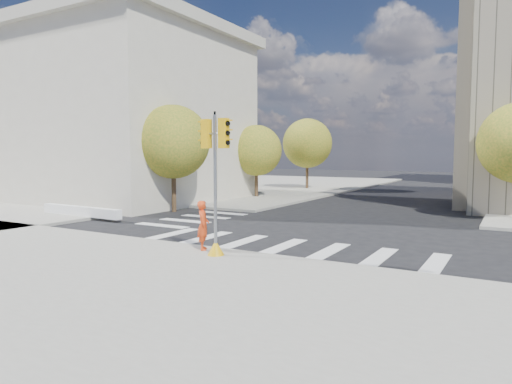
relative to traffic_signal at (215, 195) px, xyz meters
The scene contains 10 objects.
ground 5.63m from the traffic_signal, 77.94° to the left, with size 160.00×160.00×0.00m, color black.
sidewalk_near 6.36m from the traffic_signal, 79.59° to the right, with size 30.00×14.00×0.15m, color gray.
sidewalk_far_left 36.45m from the traffic_signal, 121.32° to the left, with size 28.00×40.00×0.15m, color gray.
classical_building 23.40m from the traffic_signal, 145.32° to the left, with size 19.00×15.00×12.70m.
tree_lw_near 13.24m from the traffic_signal, 136.01° to the left, with size 4.40×4.40×6.41m.
tree_lw_mid 21.34m from the traffic_signal, 116.25° to the left, with size 4.00×4.00×5.77m.
tree_lw_far 30.66m from the traffic_signal, 107.93° to the left, with size 4.80×4.80×6.95m.
traffic_signal is the anchor object (origin of this frame).
photographer 1.51m from the traffic_signal, 150.59° to the left, with size 0.63×0.41×1.72m, color #E34015.
planter_wall 12.80m from the traffic_signal, 160.00° to the left, with size 6.00×0.40×0.50m, color white.
Camera 1 is at (7.45, -17.25, 3.46)m, focal length 32.00 mm.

